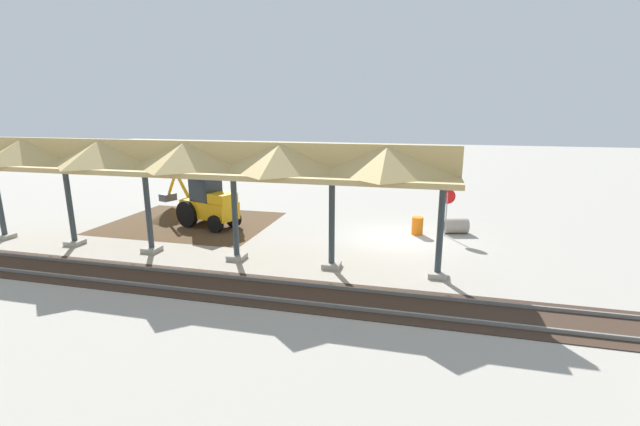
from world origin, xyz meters
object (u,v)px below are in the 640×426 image
at_px(backhoe, 207,203).
at_px(stop_sign, 447,202).
at_px(traffic_barrel, 417,226).
at_px(concrete_pipe, 455,226).

bearing_deg(backhoe, stop_sign, -174.65).
relative_size(backhoe, traffic_barrel, 5.93).
bearing_deg(backhoe, concrete_pipe, -171.92).
height_order(backhoe, concrete_pipe, backhoe).
height_order(stop_sign, backhoe, backhoe).
relative_size(concrete_pipe, traffic_barrel, 1.51).
bearing_deg(traffic_barrel, concrete_pipe, -158.67).
relative_size(stop_sign, backhoe, 0.45).
xyz_separation_m(concrete_pipe, traffic_barrel, (1.87, 0.73, 0.06)).
bearing_deg(traffic_barrel, stop_sign, -177.41).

